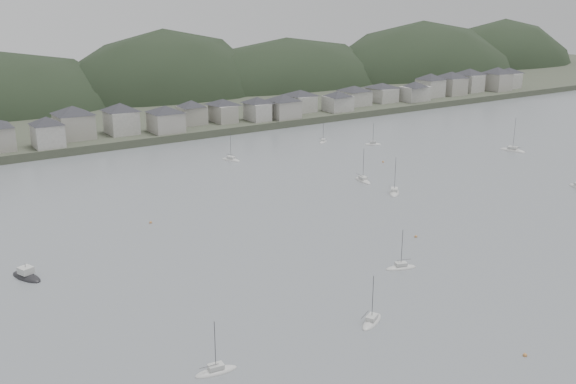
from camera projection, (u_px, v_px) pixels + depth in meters
ground at (531, 334)px, 110.10m from camera, size 900.00×900.00×0.00m
far_shore_land at (61, 99)px, 345.21m from camera, size 900.00×250.00×3.00m
forested_ridge at (87, 130)px, 331.06m from camera, size 851.55×103.94×102.57m
waterfront_town at (248, 106)px, 280.55m from camera, size 451.48×28.46×12.92m
sailboat_lead at (372, 322)px, 113.82m from camera, size 7.23×5.25×9.59m
moored_fleet at (335, 221)px, 164.43m from camera, size 264.87×165.28×13.12m
motor_launch_far at (27, 276)px, 131.74m from camera, size 5.94×9.07×4.03m
mooring_buoys at (445, 222)px, 163.30m from camera, size 137.70×107.18×0.70m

